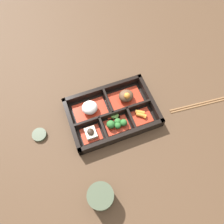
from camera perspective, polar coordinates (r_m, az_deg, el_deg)
name	(u,v)px	position (r m, az deg, el deg)	size (l,w,h in m)	color
ground_plane	(112,115)	(0.82, 0.00, -0.78)	(3.00, 3.00, 0.00)	#4C3523
bento_base	(112,114)	(0.81, 0.00, -0.62)	(0.32, 0.21, 0.01)	black
bento_rim	(112,113)	(0.80, 0.08, -0.27)	(0.32, 0.21, 0.04)	black
bowl_rice	(90,108)	(0.80, -5.80, 0.94)	(0.12, 0.08, 0.04)	#B22D19
bowl_stew	(126,97)	(0.82, 3.69, 4.01)	(0.12, 0.08, 0.06)	#B22D19
bowl_tofu	(91,133)	(0.77, -5.52, -5.60)	(0.07, 0.06, 0.03)	#B22D19
bowl_greens	(116,124)	(0.77, 0.94, -3.19)	(0.09, 0.06, 0.04)	#B22D19
bowl_carrots	(141,115)	(0.80, 7.65, -0.88)	(0.07, 0.06, 0.02)	#B22D19
bowl_pickles	(114,115)	(0.80, 0.50, -0.87)	(0.04, 0.03, 0.01)	#B22D19
tea_cup	(101,196)	(0.70, -2.94, -21.18)	(0.08, 0.08, 0.07)	#424C38
chopsticks	(199,104)	(0.90, 21.86, 1.85)	(0.24, 0.04, 0.01)	brown
sauce_dish	(39,135)	(0.82, -18.44, -5.65)	(0.05, 0.05, 0.01)	#424C38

